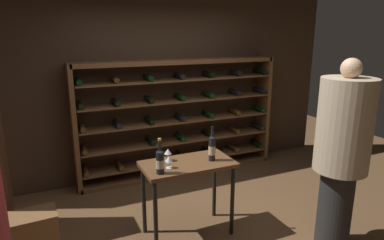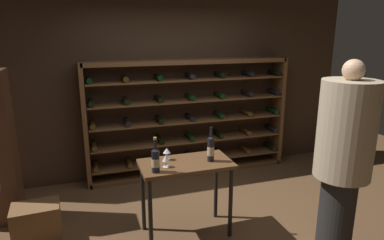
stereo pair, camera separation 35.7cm
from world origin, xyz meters
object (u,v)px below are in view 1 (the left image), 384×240
Objects in this scene: tasting_table at (188,173)px; wine_glass_stemmed_center at (168,152)px; wine_bottle_black_capsule at (160,161)px; wine_glass_stemmed_left at (169,160)px; wine_rack at (180,118)px; wine_crate at (33,231)px; wine_bottle_green_slim at (212,148)px; person_guest_blue_shirt at (342,148)px.

tasting_table is 7.22× the size of wine_glass_stemmed_center.
wine_bottle_black_capsule is 0.15m from wine_glass_stemmed_left.
wine_rack reaches higher than tasting_table.
wine_rack reaches higher than wine_crate.
wine_bottle_green_slim is at bearing -100.31° from wine_rack.
wine_bottle_green_slim reaches higher than wine_crate.
wine_glass_stemmed_center is (-0.72, -1.44, 0.05)m from wine_rack.
wine_crate is 3.66× the size of wine_glass_stemmed_left.
wine_bottle_green_slim reaches higher than wine_bottle_black_capsule.
wine_glass_stemmed_left is at bearing 35.47° from wine_bottle_black_capsule.
tasting_table is at bearing 15.53° from wine_glass_stemmed_left.
person_guest_blue_shirt is 1.72m from wine_glass_stemmed_center.
person_guest_blue_shirt is 5.17× the size of wine_bottle_green_slim.
tasting_table is at bearing -37.13° from wine_glass_stemmed_center.
wine_glass_stemmed_left is at bearing -106.69° from wine_glass_stemmed_center.
wine_bottle_green_slim is 0.62m from wine_bottle_black_capsule.
wine_bottle_black_capsule is 2.66× the size of wine_glass_stemmed_center.
wine_bottle_green_slim is at bearing -95.54° from person_guest_blue_shirt.
person_guest_blue_shirt is 14.45× the size of wine_glass_stemmed_center.
wine_crate is at bearing 160.25° from wine_glass_stemmed_left.
wine_crate is at bearing 165.19° from tasting_table.
tasting_table is 0.50× the size of person_guest_blue_shirt.
wine_glass_stemmed_left is (-0.06, -0.19, -0.01)m from wine_glass_stemmed_center.
tasting_table is at bearing 23.23° from wine_bottle_black_capsule.
tasting_table is 0.32m from wine_glass_stemmed_left.
person_guest_blue_shirt is 3.19m from wine_crate.
wine_crate is 1.58m from wine_glass_stemmed_left.
wine_glass_stemmed_left is at bearing -19.75° from wine_crate.
wine_bottle_black_capsule reaches higher than tasting_table.
wine_rack reaches higher than wine_glass_stemmed_center.
wine_bottle_green_slim is (1.80, -0.46, 0.78)m from wine_crate.
wine_bottle_black_capsule is at bearing -170.39° from wine_bottle_green_slim.
wine_bottle_green_slim is 0.49m from wine_glass_stemmed_left.
person_guest_blue_shirt reaches higher than wine_glass_stemmed_left.
wine_bottle_black_capsule is (-0.35, -0.15, 0.24)m from tasting_table.
wine_glass_stemmed_left is (-0.78, -1.63, 0.04)m from wine_rack.
tasting_table is 7.32× the size of wine_glass_stemmed_left.
wine_glass_stemmed_center is at bearing 157.53° from wine_bottle_green_slim.
person_guest_blue_shirt reaches higher than wine_bottle_green_slim.
wine_bottle_green_slim is at bearing 9.61° from wine_bottle_black_capsule.
wine_crate is at bearing 168.53° from wine_glass_stemmed_center.
tasting_table is 0.30m from wine_glass_stemmed_center.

